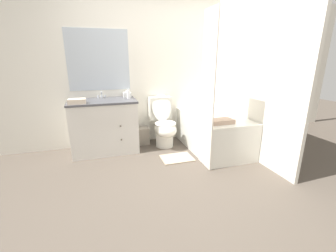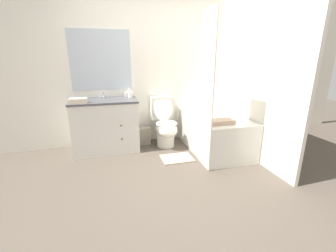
{
  "view_description": "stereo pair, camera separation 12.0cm",
  "coord_description": "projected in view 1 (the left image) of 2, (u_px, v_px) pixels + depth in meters",
  "views": [
    {
      "loc": [
        -0.85,
        -2.3,
        1.45
      ],
      "look_at": [
        0.09,
        0.69,
        0.5
      ],
      "focal_mm": 24.0,
      "sensor_mm": 36.0,
      "label": 1
    },
    {
      "loc": [
        -0.73,
        -2.33,
        1.45
      ],
      "look_at": [
        0.09,
        0.69,
        0.5
      ],
      "focal_mm": 24.0,
      "sensor_mm": 36.0,
      "label": 2
    }
  ],
  "objects": [
    {
      "name": "shower_curtain",
      "position": [
        208.0,
        93.0,
        2.87
      ],
      "size": [
        0.01,
        0.35,
        2.01
      ],
      "color": "silver",
      "rests_on": "ground_plane"
    },
    {
      "name": "bathtub",
      "position": [
        212.0,
        131.0,
        3.69
      ],
      "size": [
        0.77,
        1.4,
        0.57
      ],
      "color": "silver",
      "rests_on": "ground_plane"
    },
    {
      "name": "tissue_box",
      "position": [
        127.0,
        95.0,
        3.69
      ],
      "size": [
        0.12,
        0.13,
        0.11
      ],
      "color": "white",
      "rests_on": "vanity_cabinet"
    },
    {
      "name": "bath_mat",
      "position": [
        177.0,
        158.0,
        3.36
      ],
      "size": [
        0.46,
        0.34,
        0.02
      ],
      "color": "tan",
      "rests_on": "ground_plane"
    },
    {
      "name": "bath_towel_folded",
      "position": [
        221.0,
        121.0,
        3.13
      ],
      "size": [
        0.34,
        0.2,
        0.06
      ],
      "color": "tan",
      "rests_on": "bathtub"
    },
    {
      "name": "soap_dispenser",
      "position": [
        129.0,
        94.0,
        3.58
      ],
      "size": [
        0.06,
        0.06,
        0.15
      ],
      "color": "white",
      "rests_on": "vanity_cabinet"
    },
    {
      "name": "ground_plane",
      "position": [
        178.0,
        181.0,
        2.76
      ],
      "size": [
        14.0,
        14.0,
        0.0
      ],
      "primitive_type": "plane",
      "color": "brown"
    },
    {
      "name": "wastebasket",
      "position": [
        143.0,
        136.0,
        3.92
      ],
      "size": [
        0.21,
        0.18,
        0.29
      ],
      "color": "gray",
      "rests_on": "ground_plane"
    },
    {
      "name": "sink_faucet",
      "position": [
        102.0,
        96.0,
        3.61
      ],
      "size": [
        0.14,
        0.12,
        0.12
      ],
      "color": "silver",
      "rests_on": "vanity_cabinet"
    },
    {
      "name": "vanity_cabinet",
      "position": [
        104.0,
        125.0,
        3.55
      ],
      "size": [
        1.01,
        0.6,
        0.83
      ],
      "color": "silver",
      "rests_on": "ground_plane"
    },
    {
      "name": "hand_towel_folded",
      "position": [
        77.0,
        101.0,
        3.16
      ],
      "size": [
        0.24,
        0.16,
        0.07
      ],
      "color": "beige",
      "rests_on": "vanity_cabinet"
    },
    {
      "name": "wall_right",
      "position": [
        242.0,
        71.0,
        3.47
      ],
      "size": [
        0.05,
        2.53,
        2.5
      ],
      "color": "white",
      "rests_on": "ground_plane"
    },
    {
      "name": "wall_back",
      "position": [
        147.0,
        70.0,
        3.81
      ],
      "size": [
        8.0,
        0.06,
        2.5
      ],
      "color": "white",
      "rests_on": "ground_plane"
    },
    {
      "name": "toilet",
      "position": [
        164.0,
        124.0,
        3.79
      ],
      "size": [
        0.38,
        0.67,
        0.87
      ],
      "color": "silver",
      "rests_on": "ground_plane"
    }
  ]
}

